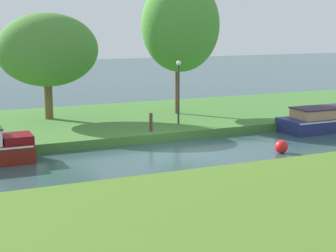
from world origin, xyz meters
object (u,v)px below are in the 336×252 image
lamp_post (179,85)px  mooring_post_near (151,122)px  willow_tree_left (48,50)px  navy_barge (332,119)px  willow_tree_centre (181,25)px  channel_buoy (281,147)px

lamp_post → mooring_post_near: lamp_post is taller
willow_tree_left → lamp_post: willow_tree_left is taller
mooring_post_near → lamp_post: bearing=30.4°
navy_barge → willow_tree_centre: bearing=139.7°
willow_tree_left → mooring_post_near: size_ratio=6.45×
willow_tree_centre → channel_buoy: (0.72, -8.41, -5.02)m
willow_tree_left → willow_tree_centre: 7.17m
navy_barge → mooring_post_near: size_ratio=6.50×
lamp_post → mooring_post_near: size_ratio=3.71×
navy_barge → willow_tree_left: 15.00m
navy_barge → lamp_post: lamp_post is taller
mooring_post_near → navy_barge: bearing=-9.2°
willow_tree_left → channel_buoy: willow_tree_left is taller
willow_tree_left → willow_tree_centre: (6.95, -1.23, 1.26)m
willow_tree_centre → willow_tree_left: bearing=170.0°
navy_barge → mooring_post_near: mooring_post_near is taller
navy_barge → willow_tree_left: (-13.09, 6.43, 3.50)m
navy_barge → lamp_post: bearing=160.2°
channel_buoy → navy_barge: bearing=30.5°
willow_tree_left → mooring_post_near: (3.68, -4.90, -3.20)m
channel_buoy → mooring_post_near: bearing=130.1°
willow_tree_centre → channel_buoy: 9.81m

